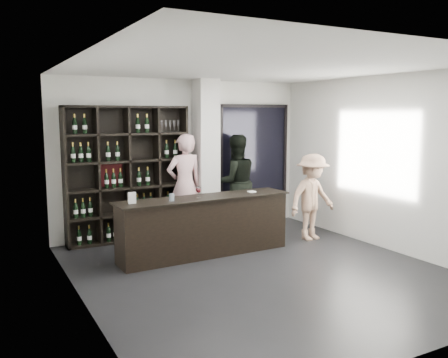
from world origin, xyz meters
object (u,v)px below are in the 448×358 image
taster_pink (185,186)px  taster_black (235,182)px  customer (312,197)px  wine_shelf (128,174)px  tasting_counter (205,226)px

taster_pink → taster_black: 1.10m
taster_black → customer: size_ratio=1.20×
wine_shelf → tasting_counter: wine_shelf is taller
customer → wine_shelf: bearing=146.1°
taster_pink → taster_black: (1.10, 0.04, -0.02)m
wine_shelf → customer: wine_shelf is taller
wine_shelf → taster_pink: (1.00, -0.20, -0.25)m
customer → tasting_counter: bearing=172.2°
tasting_counter → taster_pink: taster_pink is taller
wine_shelf → taster_black: wine_shelf is taller
tasting_counter → customer: size_ratio=1.86×
taster_pink → customer: taster_pink is taller
taster_black → tasting_counter: bearing=53.1°
wine_shelf → taster_black: (2.10, -0.17, -0.27)m
tasting_counter → customer: bearing=-3.2°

